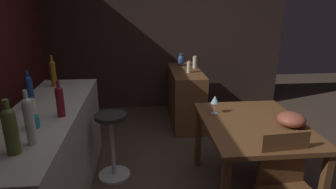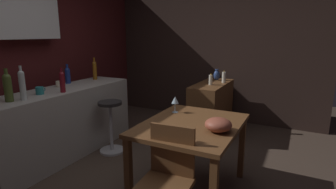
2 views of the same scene
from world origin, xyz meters
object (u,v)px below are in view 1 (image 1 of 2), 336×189
(pillar_candle_tall, at_px, (195,62))
(pillar_candle_short, at_px, (189,67))
(dining_table, at_px, (253,132))
(bar_stool, at_px, (112,144))
(wine_glass_right, at_px, (215,100))
(cup_teal, at_px, (33,122))
(wine_glass_left, at_px, (296,134))
(wine_bottle_amber, at_px, (53,72))
(cup_cream, at_px, (30,104))
(wine_bottle_clear, at_px, (29,119))
(vase_ceramic_blue, at_px, (181,60))
(wine_bottle_ruby, at_px, (60,100))
(sideboard_cabinet, at_px, (185,97))
(chair_near_window, at_px, (288,188))
(fruit_bowl, at_px, (291,119))
(wine_bottle_cobalt, at_px, (29,86))
(wine_bottle_olive, at_px, (10,129))

(pillar_candle_tall, relative_size, pillar_candle_short, 1.12)
(dining_table, relative_size, bar_stool, 1.60)
(wine_glass_right, relative_size, cup_teal, 1.45)
(wine_glass_left, height_order, wine_bottle_amber, wine_bottle_amber)
(cup_cream, bearing_deg, wine_bottle_clear, -159.91)
(wine_bottle_clear, distance_m, vase_ceramic_blue, 2.96)
(wine_bottle_ruby, xyz_separation_m, pillar_candle_tall, (1.95, -1.46, -0.13))
(wine_bottle_clear, xyz_separation_m, pillar_candle_short, (2.16, -1.40, -0.18))
(sideboard_cabinet, relative_size, chair_near_window, 1.25)
(cup_cream, xyz_separation_m, vase_ceramic_blue, (1.93, -1.61, -0.03))
(fruit_bowl, height_order, pillar_candle_short, pillar_candle_short)
(wine_glass_right, xyz_separation_m, wine_bottle_ruby, (-0.33, 1.36, 0.16))
(wine_bottle_clear, relative_size, vase_ceramic_blue, 1.96)
(bar_stool, distance_m, fruit_bowl, 1.75)
(bar_stool, relative_size, wine_bottle_amber, 2.09)
(chair_near_window, bearing_deg, wine_glass_left, -31.02)
(wine_bottle_amber, bearing_deg, chair_near_window, -125.72)
(wine_bottle_clear, bearing_deg, fruit_bowl, -77.63)
(wine_glass_right, relative_size, wine_bottle_clear, 0.49)
(dining_table, distance_m, wine_glass_left, 0.51)
(dining_table, height_order, wine_bottle_cobalt, wine_bottle_cobalt)
(bar_stool, bearing_deg, fruit_bowl, -106.49)
(dining_table, bearing_deg, wine_bottle_cobalt, 79.52)
(sideboard_cabinet, bearing_deg, cup_teal, 144.35)
(cup_teal, relative_size, pillar_candle_tall, 0.61)
(wine_glass_left, bearing_deg, pillar_candle_short, 13.18)
(wine_bottle_olive, height_order, vase_ceramic_blue, wine_bottle_olive)
(sideboard_cabinet, distance_m, wine_bottle_olive, 2.89)
(dining_table, distance_m, cup_cream, 2.01)
(dining_table, bearing_deg, wine_bottle_olive, 109.97)
(chair_near_window, xyz_separation_m, wine_bottle_clear, (0.07, 1.78, 0.59))
(dining_table, bearing_deg, bar_stool, 73.87)
(dining_table, relative_size, cup_teal, 9.15)
(wine_bottle_ruby, bearing_deg, bar_stool, -36.54)
(dining_table, relative_size, wine_bottle_olive, 3.24)
(bar_stool, height_order, fruit_bowl, fruit_bowl)
(cup_cream, height_order, vase_ceramic_blue, vase_ceramic_blue)
(wine_bottle_amber, relative_size, wine_bottle_olive, 0.97)
(wine_bottle_cobalt, height_order, wine_bottle_olive, wine_bottle_olive)
(cup_cream, height_order, pillar_candle_short, pillar_candle_short)
(cup_cream, bearing_deg, pillar_candle_tall, -45.82)
(bar_stool, relative_size, wine_bottle_cobalt, 2.56)
(dining_table, xyz_separation_m, wine_bottle_amber, (0.83, 1.97, 0.41))
(fruit_bowl, height_order, wine_bottle_clear, wine_bottle_clear)
(dining_table, xyz_separation_m, wine_bottle_ruby, (-0.07, 1.67, 0.39))
(pillar_candle_tall, bearing_deg, wine_bottle_cobalt, 128.82)
(wine_glass_right, relative_size, wine_bottle_cobalt, 0.65)
(chair_near_window, xyz_separation_m, vase_ceramic_blue, (2.70, 0.43, 0.43))
(sideboard_cabinet, xyz_separation_m, chair_near_window, (-2.38, -0.40, 0.07))
(wine_glass_right, bearing_deg, dining_table, -130.56)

